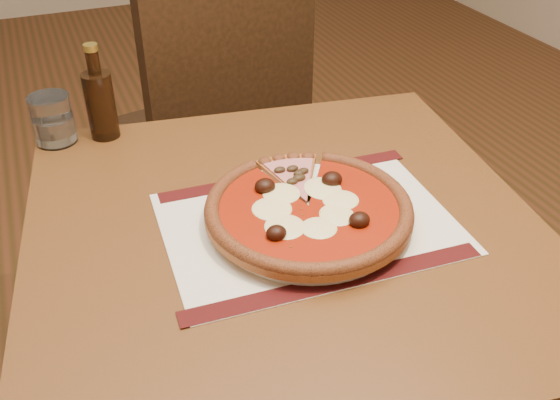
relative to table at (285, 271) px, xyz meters
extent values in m
cube|color=brown|center=(0.02, 0.70, -0.66)|extent=(5.00, 6.00, 0.02)
cube|color=brown|center=(0.00, 0.00, 0.08)|extent=(0.91, 0.91, 0.04)
cylinder|color=brown|center=(-0.30, 0.40, -0.29)|extent=(0.05, 0.05, 0.71)
cylinder|color=brown|center=(0.40, 0.30, -0.29)|extent=(0.05, 0.05, 0.71)
cube|color=black|center=(0.08, 0.82, -0.18)|extent=(0.54, 0.54, 0.04)
cylinder|color=black|center=(0.23, 1.05, -0.43)|extent=(0.04, 0.04, 0.44)
cylinder|color=black|center=(-0.15, 0.97, -0.43)|extent=(0.04, 0.04, 0.44)
cylinder|color=black|center=(0.31, 0.67, -0.43)|extent=(0.04, 0.04, 0.44)
cylinder|color=black|center=(-0.07, 0.59, -0.43)|extent=(0.04, 0.04, 0.44)
cube|color=black|center=(0.12, 0.62, 0.07)|extent=(0.45, 0.14, 0.47)
cube|color=silver|center=(0.03, -0.02, 0.10)|extent=(0.46, 0.34, 0.00)
cylinder|color=white|center=(0.03, -0.02, 0.11)|extent=(0.30, 0.30, 0.02)
cylinder|color=#AE602A|center=(0.03, -0.02, 0.13)|extent=(0.32, 0.32, 0.01)
torus|color=brown|center=(0.03, -0.02, 0.13)|extent=(0.32, 0.32, 0.02)
cylinder|color=maroon|center=(0.03, -0.02, 0.13)|extent=(0.28, 0.28, 0.00)
ellipsoid|color=#FDEDAA|center=(0.01, 0.03, 0.14)|extent=(0.05, 0.05, 0.01)
ellipsoid|color=#FDEDAA|center=(-0.04, 0.00, 0.14)|extent=(0.05, 0.05, 0.01)
ellipsoid|color=#FDEDAA|center=(-0.01, -0.04, 0.14)|extent=(0.05, 0.05, 0.01)
ellipsoid|color=#FDEDAA|center=(0.02, -0.10, 0.14)|extent=(0.05, 0.05, 0.01)
ellipsoid|color=#FDEDAA|center=(0.06, -0.06, 0.14)|extent=(0.05, 0.05, 0.01)
ellipsoid|color=#FDEDAA|center=(0.11, -0.02, 0.14)|extent=(0.05, 0.05, 0.01)
ellipsoid|color=#FDEDAA|center=(0.07, 0.02, 0.14)|extent=(0.05, 0.05, 0.01)
ellipsoid|color=black|center=(0.00, 0.03, 0.15)|extent=(0.03, 0.03, 0.02)
ellipsoid|color=black|center=(-0.04, -0.07, 0.15)|extent=(0.03, 0.03, 0.02)
ellipsoid|color=black|center=(0.07, -0.07, 0.15)|extent=(0.03, 0.03, 0.02)
ellipsoid|color=black|center=(0.11, 0.04, 0.15)|extent=(0.03, 0.03, 0.02)
ellipsoid|color=#342413|center=(0.05, 0.04, 0.14)|extent=(0.02, 0.02, 0.01)
ellipsoid|color=#342413|center=(0.06, 0.08, 0.14)|extent=(0.02, 0.02, 0.01)
ellipsoid|color=#342413|center=(0.05, 0.04, 0.14)|extent=(0.02, 0.02, 0.01)
ellipsoid|color=#342413|center=(0.05, 0.09, 0.14)|extent=(0.02, 0.02, 0.01)
ellipsoid|color=#342413|center=(0.04, 0.05, 0.14)|extent=(0.02, 0.02, 0.01)
ellipsoid|color=#342413|center=(0.03, 0.09, 0.14)|extent=(0.02, 0.02, 0.01)
cylinder|color=white|center=(-0.31, 0.41, 0.15)|extent=(0.08, 0.08, 0.09)
cylinder|color=black|center=(-0.21, 0.39, 0.17)|extent=(0.06, 0.06, 0.13)
cylinder|color=black|center=(-0.21, 0.39, 0.25)|extent=(0.02, 0.02, 0.06)
cylinder|color=#A08B35|center=(-0.21, 0.39, 0.28)|extent=(0.03, 0.03, 0.01)
camera|label=1|loc=(-0.31, -0.73, 0.69)|focal=40.00mm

